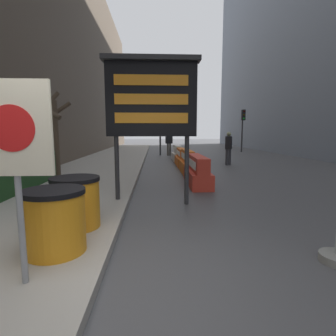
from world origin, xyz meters
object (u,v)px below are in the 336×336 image
(barrel_drum_middle, at_px, (76,202))
(traffic_light_near_curb, at_px, (160,110))
(barrel_drum_foreground, at_px, (55,221))
(message_board, at_px, (152,99))
(jersey_barrier_orange_far, at_px, (182,158))
(jersey_barrier_red_striped, at_px, (197,172))
(warning_sign, at_px, (14,143))
(jersey_barrier_white, at_px, (178,154))
(traffic_cone_mid, at_px, (189,165))
(pedestrian_passerby, at_px, (169,141))
(jersey_barrier_orange_near, at_px, (187,163))
(traffic_cone_near, at_px, (188,154))
(pedestrian_worker, at_px, (229,146))
(traffic_light_far_side, at_px, (243,121))

(barrel_drum_middle, distance_m, traffic_light_near_curb, 14.77)
(barrel_drum_foreground, relative_size, message_board, 0.25)
(barrel_drum_middle, bearing_deg, jersey_barrier_orange_far, 73.50)
(barrel_drum_foreground, distance_m, jersey_barrier_red_striped, 5.41)
(warning_sign, distance_m, jersey_barrier_white, 12.83)
(jersey_barrier_red_striped, bearing_deg, jersey_barrier_orange_far, 90.00)
(traffic_cone_mid, relative_size, traffic_light_near_curb, 0.17)
(jersey_barrier_white, bearing_deg, pedestrian_passerby, 95.71)
(jersey_barrier_orange_near, xyz_separation_m, traffic_light_near_curb, (-0.93, 8.07, 2.77))
(barrel_drum_middle, xyz_separation_m, traffic_light_near_curb, (1.62, 14.45, 2.63))
(barrel_drum_foreground, distance_m, traffic_cone_near, 12.74)
(warning_sign, distance_m, pedestrian_passerby, 15.92)
(pedestrian_worker, distance_m, pedestrian_passerby, 6.11)
(barrel_drum_foreground, relative_size, barrel_drum_middle, 1.00)
(barrel_drum_foreground, xyz_separation_m, pedestrian_worker, (4.87, 9.55, 0.43))
(traffic_light_far_side, bearing_deg, traffic_cone_near, -132.39)
(warning_sign, bearing_deg, jersey_barrier_red_striped, 64.49)
(barrel_drum_foreground, height_order, traffic_cone_near, barrel_drum_foreground)
(traffic_light_far_side, bearing_deg, jersey_barrier_orange_far, -124.37)
(jersey_barrier_orange_near, relative_size, traffic_light_near_curb, 0.44)
(warning_sign, relative_size, traffic_light_far_side, 0.57)
(jersey_barrier_red_striped, xyz_separation_m, jersey_barrier_orange_near, (0.00, 2.48, 0.00))
(jersey_barrier_orange_near, relative_size, pedestrian_passerby, 1.12)
(barrel_drum_middle, bearing_deg, pedestrian_passerby, 81.08)
(pedestrian_passerby, bearing_deg, traffic_light_near_curb, -33.79)
(barrel_drum_foreground, bearing_deg, message_board, 65.43)
(jersey_barrier_orange_far, relative_size, pedestrian_passerby, 1.25)
(message_board, bearing_deg, jersey_barrier_white, 81.54)
(traffic_cone_near, bearing_deg, jersey_barrier_red_striped, -94.89)
(message_board, xyz_separation_m, jersey_barrier_red_striped, (1.37, 2.20, -1.92))
(barrel_drum_middle, relative_size, jersey_barrier_white, 0.41)
(message_board, bearing_deg, jersey_barrier_orange_far, 78.75)
(barrel_drum_middle, height_order, jersey_barrier_orange_near, barrel_drum_middle)
(barrel_drum_foreground, distance_m, warning_sign, 1.21)
(barrel_drum_middle, xyz_separation_m, jersey_barrier_orange_near, (2.55, 6.38, -0.14))
(jersey_barrier_orange_near, relative_size, traffic_cone_mid, 2.59)
(warning_sign, height_order, pedestrian_worker, warning_sign)
(barrel_drum_middle, distance_m, traffic_cone_near, 11.90)
(warning_sign, relative_size, traffic_light_near_curb, 0.45)
(jersey_barrier_orange_near, bearing_deg, jersey_barrier_orange_far, 90.00)
(barrel_drum_middle, relative_size, warning_sign, 0.41)
(traffic_cone_near, relative_size, traffic_light_near_curb, 0.16)
(traffic_cone_near, bearing_deg, jersey_barrier_white, -141.37)
(traffic_cone_mid, bearing_deg, barrel_drum_middle, -113.41)
(barrel_drum_foreground, bearing_deg, traffic_light_near_curb, 83.95)
(traffic_light_near_curb, bearing_deg, jersey_barrier_orange_near, -83.45)
(jersey_barrier_white, xyz_separation_m, traffic_light_near_curb, (-0.93, 3.50, 2.79))
(jersey_barrier_orange_far, bearing_deg, jersey_barrier_white, 90.00)
(pedestrian_worker, bearing_deg, traffic_light_far_side, -175.63)
(barrel_drum_foreground, height_order, jersey_barrier_orange_far, barrel_drum_foreground)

